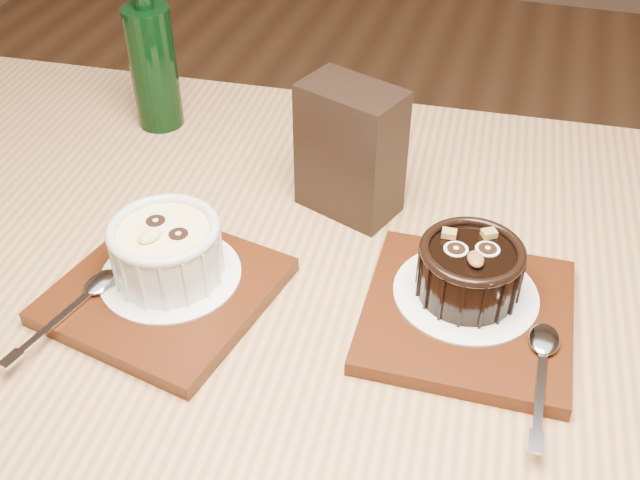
% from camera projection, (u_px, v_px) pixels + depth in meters
% --- Properties ---
extents(table, '(1.25, 0.87, 0.75)m').
position_uv_depth(table, '(307.00, 375.00, 0.74)').
color(table, '#9A6B43').
rests_on(table, ground).
extents(tray_left, '(0.21, 0.21, 0.01)m').
position_uv_depth(tray_left, '(166.00, 291.00, 0.69)').
color(tray_left, '#431B0B').
rests_on(tray_left, table).
extents(doily_left, '(0.13, 0.13, 0.00)m').
position_uv_depth(doily_left, '(171.00, 274.00, 0.69)').
color(doily_left, white).
rests_on(doily_left, tray_left).
extents(ramekin_white, '(0.10, 0.10, 0.06)m').
position_uv_depth(ramekin_white, '(166.00, 248.00, 0.67)').
color(ramekin_white, silver).
rests_on(ramekin_white, doily_left).
extents(spoon_left, '(0.06, 0.14, 0.01)m').
position_uv_depth(spoon_left, '(73.00, 306.00, 0.66)').
color(spoon_left, silver).
rests_on(spoon_left, tray_left).
extents(tray_right, '(0.18, 0.18, 0.01)m').
position_uv_depth(tray_right, '(467.00, 315.00, 0.66)').
color(tray_right, '#431B0B').
rests_on(tray_right, table).
extents(doily_right, '(0.13, 0.13, 0.00)m').
position_uv_depth(doily_right, '(466.00, 293.00, 0.67)').
color(doily_right, white).
rests_on(doily_right, tray_right).
extents(ramekin_dark, '(0.09, 0.09, 0.06)m').
position_uv_depth(ramekin_dark, '(470.00, 268.00, 0.65)').
color(ramekin_dark, black).
rests_on(ramekin_dark, doily_right).
extents(spoon_right, '(0.03, 0.13, 0.01)m').
position_uv_depth(spoon_right, '(542.00, 370.00, 0.60)').
color(spoon_right, silver).
rests_on(spoon_right, tray_right).
extents(condiment_stand, '(0.11, 0.09, 0.14)m').
position_uv_depth(condiment_stand, '(350.00, 150.00, 0.76)').
color(condiment_stand, black).
rests_on(condiment_stand, table).
extents(green_bottle, '(0.06, 0.06, 0.21)m').
position_uv_depth(green_bottle, '(153.00, 63.00, 0.88)').
color(green_bottle, black).
rests_on(green_bottle, table).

